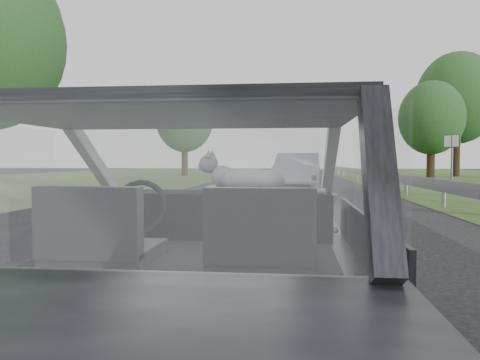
% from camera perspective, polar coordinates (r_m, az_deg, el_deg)
% --- Properties ---
extents(subject_car, '(1.80, 4.00, 1.45)m').
position_cam_1_polar(subject_car, '(2.58, -5.95, -8.49)').
color(subject_car, black).
rests_on(subject_car, ground).
extents(dashboard, '(1.58, 0.45, 0.30)m').
position_cam_1_polar(dashboard, '(3.17, -3.54, -4.17)').
color(dashboard, black).
rests_on(dashboard, subject_car).
extents(driver_seat, '(0.50, 0.72, 0.42)m').
position_cam_1_polar(driver_seat, '(2.40, -16.89, -5.64)').
color(driver_seat, black).
rests_on(driver_seat, subject_car).
extents(passenger_seat, '(0.50, 0.72, 0.42)m').
position_cam_1_polar(passenger_seat, '(2.21, 2.62, -6.22)').
color(passenger_seat, black).
rests_on(passenger_seat, subject_car).
extents(steering_wheel, '(0.36, 0.36, 0.04)m').
position_cam_1_polar(steering_wheel, '(2.97, -12.16, -3.29)').
color(steering_wheel, black).
rests_on(steering_wheel, dashboard).
extents(cat, '(0.65, 0.32, 0.28)m').
position_cam_1_polar(cat, '(3.11, 1.02, 0.19)').
color(cat, '#949494').
rests_on(cat, dashboard).
extents(guardrail, '(0.05, 90.00, 0.32)m').
position_cam_1_polar(guardrail, '(13.04, 23.14, -0.58)').
color(guardrail, gray).
rests_on(guardrail, ground).
extents(other_car, '(2.15, 4.71, 1.51)m').
position_cam_1_polar(other_car, '(18.05, 7.03, 0.91)').
color(other_car, '#A3A9BA').
rests_on(other_car, ground).
extents(highway_sign, '(0.45, 0.89, 2.31)m').
position_cam_1_polar(highway_sign, '(21.52, 24.41, 2.02)').
color(highway_sign, '#144D20').
rests_on(highway_sign, ground).
extents(tree_2, '(4.63, 4.63, 5.80)m').
position_cam_1_polar(tree_2, '(30.32, 22.28, 5.40)').
color(tree_2, '#1C4B1B').
rests_on(tree_2, ground).
extents(tree_3, '(6.31, 6.31, 9.14)m').
position_cam_1_polar(tree_3, '(39.25, 24.93, 7.07)').
color(tree_3, '#1C4B1B').
rests_on(tree_3, ground).
extents(tree_6, '(5.33, 5.33, 6.94)m').
position_cam_1_polar(tree_6, '(37.62, -6.78, 5.81)').
color(tree_6, '#1C4B1B').
rests_on(tree_6, ground).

